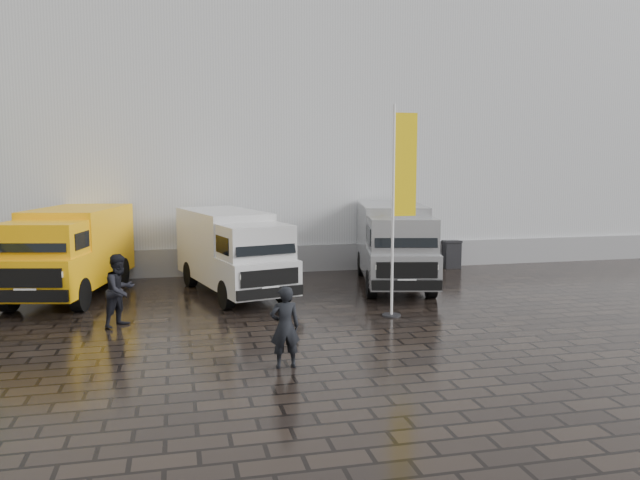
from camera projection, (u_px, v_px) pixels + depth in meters
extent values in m
plane|color=black|center=(360.00, 325.00, 15.69)|extent=(120.00, 120.00, 0.00)
cube|color=silver|center=(307.00, 123.00, 30.86)|extent=(44.00, 16.00, 12.00)
cube|color=gray|center=(351.00, 257.00, 23.76)|extent=(44.00, 0.15, 1.00)
cylinder|color=black|center=(391.00, 315.00, 16.63)|extent=(0.50, 0.50, 0.04)
cylinder|color=white|center=(393.00, 212.00, 16.29)|extent=(0.07, 0.07, 5.56)
cube|color=yellow|center=(406.00, 165.00, 16.21)|extent=(0.60, 0.03, 2.67)
cube|color=black|center=(451.00, 254.00, 24.21)|extent=(0.71, 0.71, 1.07)
imported|color=black|center=(285.00, 327.00, 12.35)|extent=(0.61, 0.41, 1.65)
imported|color=black|center=(120.00, 290.00, 15.47)|extent=(1.10, 1.12, 1.82)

